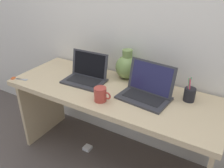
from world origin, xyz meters
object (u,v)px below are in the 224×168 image
at_px(laptop_left, 87,73).
at_px(laptop_right, 147,88).
at_px(green_vase, 127,66).
at_px(power_brick, 88,148).
at_px(pen_cup, 189,94).
at_px(coffee_mug, 101,94).
at_px(scissors, 16,79).

bearing_deg(laptop_left, laptop_right, 0.13).
height_order(green_vase, power_brick, green_vase).
relative_size(laptop_right, pen_cup, 2.16).
height_order(coffee_mug, scissors, coffee_mug).
relative_size(laptop_right, scissors, 2.53).
bearing_deg(green_vase, laptop_right, -37.25).
bearing_deg(scissors, coffee_mug, 4.75).
xyz_separation_m(laptop_left, pen_cup, (0.80, 0.10, -0.01)).
bearing_deg(power_brick, coffee_mug, -30.61).
relative_size(scissors, power_brick, 2.10).
height_order(laptop_right, coffee_mug, laptop_right).
xyz_separation_m(laptop_right, pen_cup, (0.27, 0.10, -0.01)).
relative_size(laptop_right, power_brick, 5.29).
distance_m(green_vase, pen_cup, 0.55).
xyz_separation_m(laptop_right, green_vase, (-0.26, 0.20, 0.04)).
xyz_separation_m(green_vase, scissors, (-0.78, -0.48, -0.10)).
xyz_separation_m(coffee_mug, scissors, (-0.79, -0.07, -0.05)).
xyz_separation_m(laptop_left, green_vase, (0.26, 0.20, 0.04)).
bearing_deg(scissors, power_brick, 23.29).
bearing_deg(pen_cup, scissors, -163.98).
bearing_deg(green_vase, scissors, -148.23).
bearing_deg(scissors, pen_cup, 16.02).
relative_size(coffee_mug, scissors, 0.86).
bearing_deg(scissors, green_vase, 31.77).
bearing_deg(pen_cup, power_brick, -169.06).
distance_m(coffee_mug, scissors, 0.79).
xyz_separation_m(coffee_mug, pen_cup, (0.53, 0.31, -0.00)).
xyz_separation_m(green_vase, pen_cup, (0.54, -0.10, -0.05)).
bearing_deg(coffee_mug, green_vase, 91.41).
bearing_deg(power_brick, scissors, -156.71).
xyz_separation_m(laptop_right, coffee_mug, (-0.25, -0.21, -0.01)).
relative_size(laptop_left, power_brick, 4.77).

